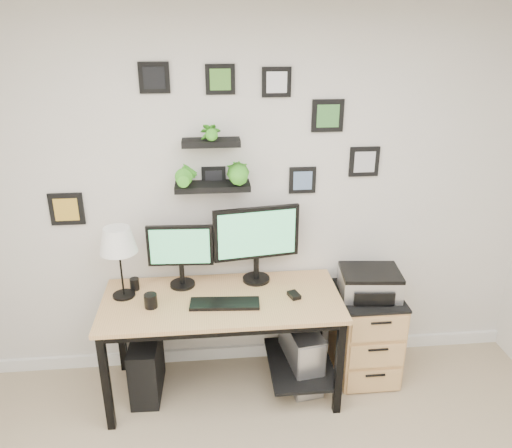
{
  "coord_description": "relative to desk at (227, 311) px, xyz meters",
  "views": [
    {
      "loc": [
        -0.33,
        -1.28,
        2.48
      ],
      "look_at": [
        -0.02,
        1.83,
        1.2
      ],
      "focal_mm": 35.0,
      "sensor_mm": 36.0,
      "label": 1
    }
  ],
  "objects": [
    {
      "name": "printer",
      "position": [
        1.01,
        0.06,
        0.14
      ],
      "size": [
        0.44,
        0.36,
        0.18
      ],
      "color": "silver",
      "rests_on": "file_cabinet"
    },
    {
      "name": "table_lamp",
      "position": [
        -0.69,
        0.07,
        0.52
      ],
      "size": [
        0.25,
        0.25,
        0.5
      ],
      "color": "black",
      "rests_on": "desk"
    },
    {
      "name": "pc_tower_black",
      "position": [
        -0.58,
        -0.0,
        -0.41
      ],
      "size": [
        0.21,
        0.44,
        0.43
      ],
      "primitive_type": "cube",
      "rotation": [
        0.0,
        0.0,
        -0.03
      ],
      "color": "black",
      "rests_on": "ground"
    },
    {
      "name": "monitor_right",
      "position": [
        0.22,
        0.19,
        0.46
      ],
      "size": [
        0.6,
        0.22,
        0.56
      ],
      "color": "black",
      "rests_on": "desk"
    },
    {
      "name": "monitor_left",
      "position": [
        -0.3,
        0.17,
        0.39
      ],
      "size": [
        0.45,
        0.18,
        0.46
      ],
      "color": "black",
      "rests_on": "desk"
    },
    {
      "name": "pc_tower_grey",
      "position": [
        0.53,
        0.0,
        -0.4
      ],
      "size": [
        0.27,
        0.49,
        0.46
      ],
      "color": "gray",
      "rests_on": "ground"
    },
    {
      "name": "mug",
      "position": [
        -0.5,
        -0.09,
        0.17
      ],
      "size": [
        0.08,
        0.08,
        0.09
      ],
      "primitive_type": "cylinder",
      "color": "black",
      "rests_on": "desk"
    },
    {
      "name": "wall_decor",
      "position": [
        -0.02,
        0.26,
        1.04
      ],
      "size": [
        2.26,
        0.18,
        1.06
      ],
      "color": "black",
      "rests_on": "ground"
    },
    {
      "name": "mouse",
      "position": [
        0.45,
        -0.06,
        0.14
      ],
      "size": [
        0.09,
        0.11,
        0.03
      ],
      "primitive_type": "cube",
      "rotation": [
        0.0,
        0.0,
        0.3
      ],
      "color": "black",
      "rests_on": "desk"
    },
    {
      "name": "desk",
      "position": [
        0.0,
        0.0,
        0.0
      ],
      "size": [
        1.6,
        0.7,
        0.75
      ],
      "color": "tan",
      "rests_on": "ground"
    },
    {
      "name": "room",
      "position": [
        0.23,
        0.32,
        -0.58
      ],
      "size": [
        4.0,
        4.0,
        4.0
      ],
      "color": "tan",
      "rests_on": "ground"
    },
    {
      "name": "pen_cup",
      "position": [
        -0.63,
        0.15,
        0.17
      ],
      "size": [
        0.06,
        0.06,
        0.08
      ],
      "primitive_type": "cylinder",
      "color": "black",
      "rests_on": "desk"
    },
    {
      "name": "file_cabinet",
      "position": [
        1.02,
        0.06,
        -0.29
      ],
      "size": [
        0.43,
        0.53,
        0.67
      ],
      "color": "tan",
      "rests_on": "ground"
    },
    {
      "name": "keyboard",
      "position": [
        -0.02,
        -0.12,
        0.14
      ],
      "size": [
        0.46,
        0.18,
        0.02
      ],
      "primitive_type": "cube",
      "rotation": [
        0.0,
        0.0,
        -0.07
      ],
      "color": "black",
      "rests_on": "desk"
    }
  ]
}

